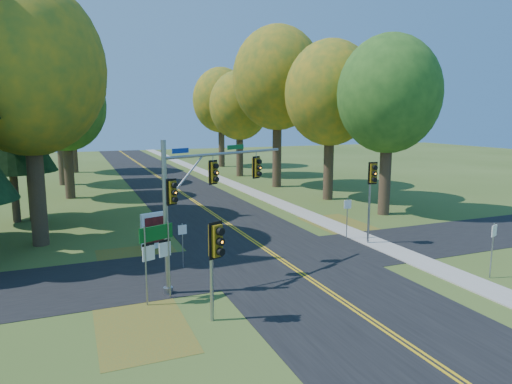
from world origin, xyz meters
name	(u,v)px	position (x,y,z in m)	size (l,w,h in m)	color
ground	(298,271)	(0.00, 0.00, 0.00)	(160.00, 160.00, 0.00)	#3D531D
road_main	(298,271)	(0.00, 0.00, 0.01)	(8.00, 160.00, 0.02)	black
road_cross	(279,259)	(0.00, 2.00, 0.01)	(60.00, 6.00, 0.02)	black
centerline_left	(296,271)	(-0.10, 0.00, 0.03)	(0.10, 160.00, 0.01)	gold
centerline_right	(300,270)	(0.10, 0.00, 0.03)	(0.10, 160.00, 0.01)	gold
sidewalk_east	(406,255)	(6.20, 0.00, 0.03)	(1.60, 160.00, 0.06)	#9E998E
leaf_patch_w_near	(142,262)	(-6.50, 4.00, 0.01)	(4.00, 6.00, 0.00)	brown
leaf_patch_e	(349,228)	(6.80, 6.00, 0.01)	(3.50, 8.00, 0.00)	brown
leaf_patch_w_far	(142,326)	(-7.50, -3.00, 0.01)	(3.00, 5.00, 0.00)	brown
tree_w_a	(29,69)	(-11.13, 9.38, 9.49)	(8.00, 8.00, 14.15)	#38281C
tree_e_a	(389,95)	(11.57, 8.77, 8.53)	(7.20, 7.20, 12.73)	#38281C
tree_w_b	(26,65)	(-11.72, 16.29, 10.37)	(8.60, 8.60, 15.38)	#38281C
tree_e_b	(331,94)	(10.97, 15.58, 8.90)	(7.60, 7.60, 13.33)	#38281C
tree_w_c	(65,106)	(-9.54, 24.47, 7.94)	(6.80, 6.80, 11.91)	#38281C
tree_e_c	(278,79)	(9.88, 23.69, 10.66)	(8.80, 8.80, 15.79)	#38281C
tree_w_d	(58,89)	(-10.13, 33.18, 9.78)	(8.20, 8.20, 14.56)	#38281C
tree_e_d	(240,106)	(9.26, 32.87, 8.24)	(7.00, 7.00, 12.32)	#38281C
tree_w_e	(70,91)	(-8.92, 44.09, 10.07)	(8.40, 8.40, 14.97)	#38281C
tree_e_e	(221,101)	(10.47, 43.58, 9.19)	(7.80, 7.80, 13.74)	#38281C
pine_c	(4,75)	(-13.00, 16.00, 9.69)	(5.60, 5.60, 20.56)	#38281C
traffic_mast	(199,192)	(-4.53, 0.23, 3.97)	(6.27, 3.05, 6.18)	gray
east_signal_pole	(372,182)	(5.74, 2.44, 3.50)	(0.53, 0.62, 4.62)	gray
ped_signal_pole	(215,248)	(-5.05, -3.65, 2.67)	(0.53, 0.65, 3.59)	#989CA0
route_sign_cluster	(157,247)	(-6.58, -1.05, 2.17)	(1.34, 0.58, 3.08)	gray
info_kiosk	(154,231)	(-5.50, 6.21, 0.98)	(1.42, 0.61, 1.97)	white
reg_sign_e_north	(347,212)	(5.17, 3.86, 1.64)	(0.46, 0.08, 2.40)	gray
reg_sign_e_south	(493,241)	(7.45, -4.01, 1.71)	(0.46, 0.19, 2.49)	gray
reg_sign_w	(183,238)	(-4.78, 2.46, 1.47)	(0.41, 0.08, 2.15)	gray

